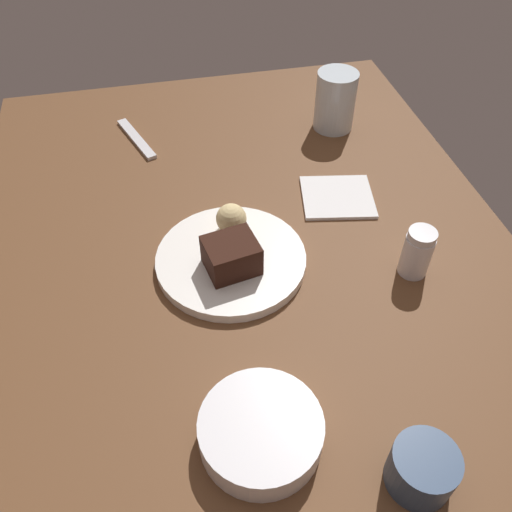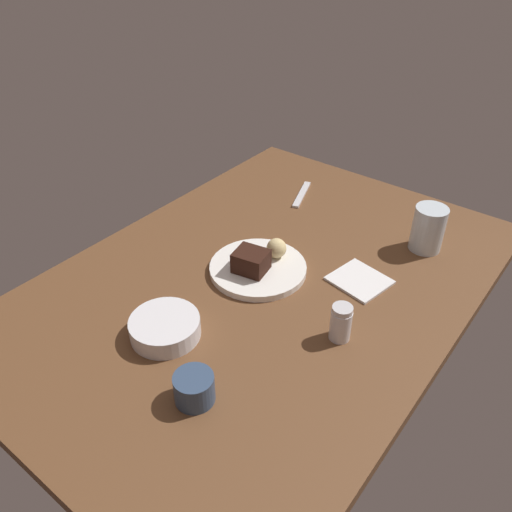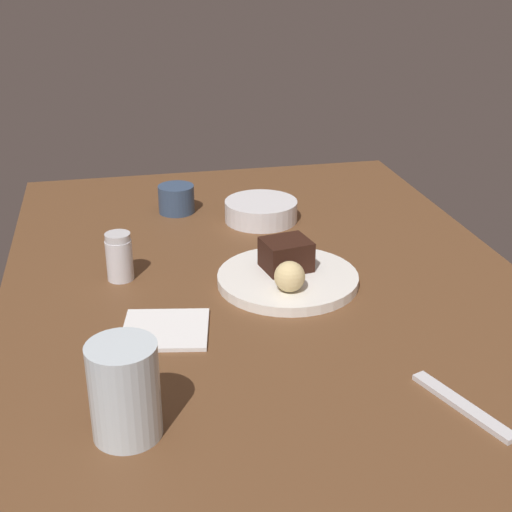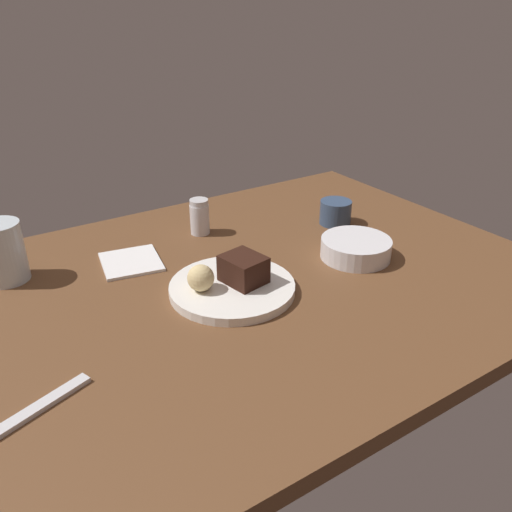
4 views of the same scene
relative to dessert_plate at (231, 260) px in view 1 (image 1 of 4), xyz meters
The scene contains 10 objects.
dining_table 4.10cm from the dessert_plate, 59.45° to the left, with size 120.00×84.00×3.00cm, color brown.
dessert_plate is the anchor object (origin of this frame).
chocolate_cake_slice 3.98cm from the dessert_plate, ahead, with size 7.34×6.34×4.92cm, color black.
bread_roll 6.50cm from the dessert_plate, 168.03° to the left, with size 4.73×4.73×4.73cm, color #DBC184.
salt_shaker 27.21cm from the dessert_plate, 74.44° to the left, with size 4.28×4.28×7.93cm.
water_glass 42.51cm from the dessert_plate, 140.75° to the left, with size 7.81×7.81×11.38cm, color silver.
side_bowl 28.04cm from the dessert_plate, ahead, with size 14.11×14.11×3.99cm, color silver.
coffee_cup 38.64cm from the dessert_plate, 21.04° to the left, with size 7.19×7.19×5.52cm, color #334766.
dessert_spoon 38.13cm from the dessert_plate, 161.68° to the right, with size 15.00×1.80×0.70cm, color silver.
folded_napkin 23.38cm from the dessert_plate, 118.42° to the left, with size 11.09×11.96×0.60cm, color white.
Camera 1 is at (52.24, -10.92, 61.34)cm, focal length 37.01 mm.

